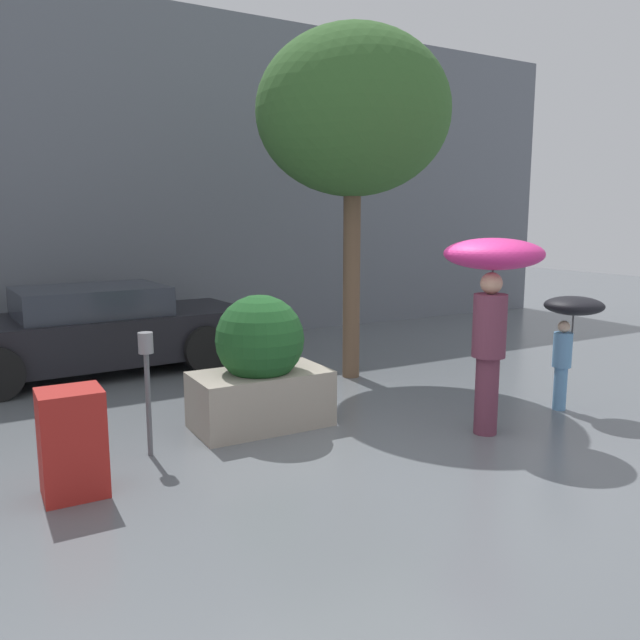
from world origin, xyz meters
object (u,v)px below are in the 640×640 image
person_adult (492,280)px  person_child (571,320)px  parking_meter (147,367)px  street_tree (353,114)px  parked_car_near (92,331)px  newspaper_box (72,443)px  planter_box (260,366)px

person_adult → person_child: 1.46m
parking_meter → person_child: bearing=-11.9°
person_child → street_tree: street_tree is taller
person_child → street_tree: (-1.39, 2.63, 2.59)m
street_tree → parked_car_near: bearing=146.2°
street_tree → parking_meter: (-3.34, -1.64, -2.80)m
person_adult → parked_car_near: bearing=82.0°
person_adult → newspaper_box: size_ratio=2.30×
person_child → parked_car_near: bearing=170.1°
planter_box → newspaper_box: size_ratio=1.64×
parked_car_near → street_tree: size_ratio=0.96×
parked_car_near → newspaper_box: bearing=164.5°
person_adult → parking_meter: 3.61m
street_tree → newspaper_box: size_ratio=5.37×
person_adult → person_child: person_adult is taller
person_adult → street_tree: street_tree is taller
person_adult → parked_car_near: person_adult is taller
parked_car_near → street_tree: (3.20, -2.14, 3.06)m
person_adult → street_tree: 3.39m
planter_box → newspaper_box: 2.24m
parked_car_near → parking_meter: size_ratio=3.84×
newspaper_box → person_adult: bearing=-6.8°
planter_box → person_child: bearing=-20.2°
person_child → parked_car_near: size_ratio=0.29×
planter_box → parking_meter: size_ratio=1.21×
planter_box → newspaper_box: bearing=-158.1°
parking_meter → newspaper_box: parking_meter is taller
planter_box → street_tree: size_ratio=0.30×
person_child → newspaper_box: bearing=-148.2°
street_tree → parking_meter: street_tree is taller
person_child → newspaper_box: person_child is taller
parked_car_near → person_adult: bearing=-150.0°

